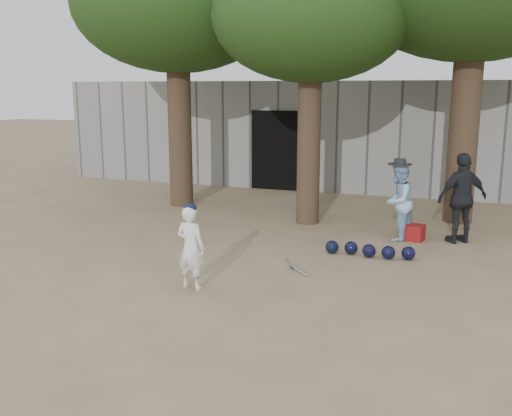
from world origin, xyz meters
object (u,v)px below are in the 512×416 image
at_px(spectator_blue, 398,202).
at_px(spectator_dark, 462,198).
at_px(red_bag, 412,232).
at_px(boy_player, 191,248).

bearing_deg(spectator_blue, spectator_dark, 118.88).
distance_m(spectator_dark, red_bag, 1.09).
height_order(spectator_dark, red_bag, spectator_dark).
relative_size(boy_player, spectator_blue, 0.82).
distance_m(boy_player, spectator_blue, 4.46).
height_order(boy_player, spectator_blue, spectator_blue).
bearing_deg(spectator_dark, red_bag, -25.89).
bearing_deg(spectator_blue, boy_player, -14.98).
bearing_deg(boy_player, spectator_blue, -115.36).
bearing_deg(red_bag, spectator_blue, -164.24).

